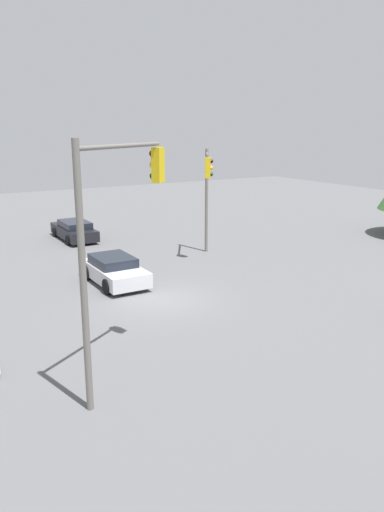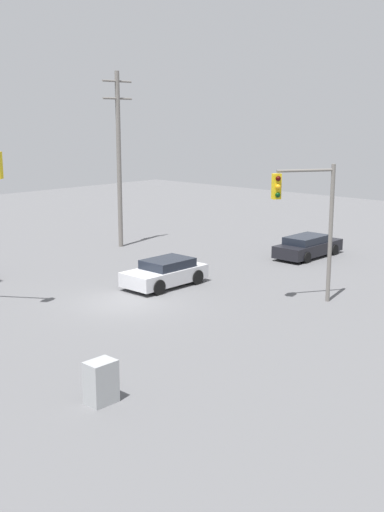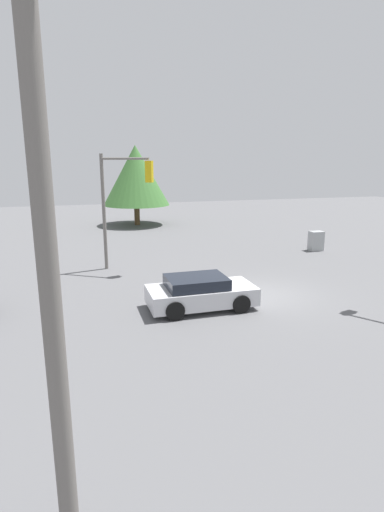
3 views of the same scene
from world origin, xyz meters
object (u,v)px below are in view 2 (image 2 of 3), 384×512
Objects in this scene: sedan_silver at (165,273)px; traffic_signal_main at (309,211)px; sedan_dark at (308,246)px; electrical_cabinet at (101,382)px.

traffic_signal_main is at bearing -161.93° from sedan_silver.
sedan_silver is at bearing -97.68° from sedan_dark.
traffic_signal_main is 4.81× the size of electrical_cabinet.
sedan_dark is at bearing -115.93° from traffic_signal_main.
sedan_silver is 0.69× the size of traffic_signal_main.
electrical_cabinet is at bearing 127.35° from sedan_silver.
sedan_dark is 1.13× the size of sedan_silver.
traffic_signal_main is at bearing -173.90° from electrical_cabinet.
sedan_silver is 12.95m from electrical_cabinet.
traffic_signal_main reaches higher than sedan_silver.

